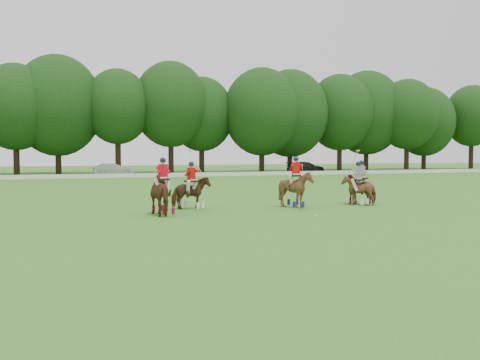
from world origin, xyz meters
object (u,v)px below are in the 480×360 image
object	(u,v)px
polo_stripe_a	(361,189)
polo_stripe_b	(358,190)
polo_red_b	(191,192)
car_mid	(113,170)
car_right	(306,167)
polo_red_c	(296,189)
polo_ball	(316,216)
polo_red_a	(163,194)

from	to	relation	value
polo_stripe_a	polo_stripe_b	distance (m)	0.44
polo_stripe_a	polo_red_b	bearing A→B (deg)	175.82
car_mid	polo_stripe_a	world-z (taller)	polo_stripe_a
car_right	polo_red_c	distance (m)	42.92
car_mid	polo_stripe_b	distance (m)	38.88
polo_red_c	polo_stripe_b	distance (m)	3.55
polo_stripe_a	polo_ball	xyz separation A→B (m)	(-4.72, -4.02, -0.77)
polo_stripe_b	car_right	bearing A→B (deg)	67.05
car_right	polo_red_c	size ratio (longest dim) A/B	2.03
car_right	polo_red_a	size ratio (longest dim) A/B	2.04
car_right	polo_stripe_a	bearing A→B (deg)	155.54
polo_red_a	polo_stripe_b	size ratio (longest dim) A/B	0.89
car_mid	polo_red_c	xyz separation A→B (m)	(4.53, -38.16, 0.20)
polo_red_b	polo_stripe_a	bearing A→B (deg)	-4.18
polo_ball	polo_red_b	bearing A→B (deg)	131.34
polo_red_b	polo_red_a	bearing A→B (deg)	-132.86
car_mid	polo_ball	world-z (taller)	car_mid
polo_stripe_a	car_mid	bearing A→B (deg)	102.57
polo_stripe_a	polo_ball	size ratio (longest dim) A/B	25.13
car_mid	polo_stripe_b	bearing A→B (deg)	-173.03
car_mid	polo_stripe_a	xyz separation A→B (m)	(8.43, -37.78, 0.10)
polo_stripe_b	polo_ball	bearing A→B (deg)	-139.18
polo_red_b	polo_stripe_b	world-z (taller)	polo_red_b
polo_red_b	polo_ball	xyz separation A→B (m)	(4.10, -4.66, -0.75)
polo_red_c	polo_ball	distance (m)	3.83
polo_red_a	polo_stripe_b	world-z (taller)	polo_stripe_b
polo_red_a	polo_stripe_a	xyz separation A→B (m)	(10.54, 1.20, -0.09)
polo_red_c	polo_ball	world-z (taller)	polo_red_c
polo_stripe_a	polo_ball	distance (m)	6.25
car_mid	polo_stripe_a	distance (m)	38.71
polo_red_c	polo_red_b	bearing A→B (deg)	168.27
polo_red_a	polo_red_b	distance (m)	2.52
polo_stripe_a	car_right	bearing A→B (deg)	67.38
polo_ball	polo_red_c	bearing A→B (deg)	77.27
polo_red_b	polo_stripe_b	distance (m)	8.52
car_mid	polo_stripe_b	xyz separation A→B (m)	(8.07, -38.03, 0.07)
polo_red_b	polo_ball	world-z (taller)	polo_red_b
polo_red_b	polo_red_c	distance (m)	5.03
car_mid	polo_ball	size ratio (longest dim) A/B	48.30
polo_stripe_a	polo_stripe_b	bearing A→B (deg)	-145.34
polo_red_a	polo_ball	size ratio (longest dim) A/B	27.27
polo_red_a	polo_red_c	xyz separation A→B (m)	(6.64, 0.82, 0.01)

